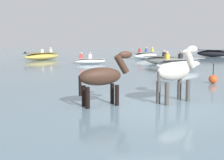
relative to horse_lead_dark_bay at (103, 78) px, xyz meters
The scene contains 11 objects.
ground_plane 1.80m from the horse_lead_dark_bay, ahead, with size 120.00×120.00×0.00m, color #756B56.
water_surface 9.98m from the horse_lead_dark_bay, 81.88° to the left, with size 90.00×90.00×0.29m, color slate.
horse_lead_dark_bay is the anchor object (origin of this frame).
horse_trailing_pinto 2.31m from the horse_lead_dark_bay, ahead, with size 1.73×1.30×2.03m.
boat_far_inshore 21.48m from the horse_lead_dark_bay, 74.90° to the left, with size 3.29×3.00×1.16m.
boat_near_port 20.62m from the horse_lead_dark_bay, 102.06° to the left, with size 3.51×3.58×1.16m.
boat_mid_channel 15.07m from the horse_lead_dark_bay, 68.25° to the left, with size 3.00×2.96×1.10m.
boat_far_offshore 27.31m from the horse_lead_dark_bay, 59.85° to the left, with size 3.59×2.85×0.87m.
boat_near_starboard 11.21m from the horse_lead_dark_bay, 60.99° to the left, with size 3.84×2.89×1.22m.
boat_distant_east 15.22m from the horse_lead_dark_bay, 90.00° to the left, with size 2.53×1.12×0.92m.
channel_buoy 6.60m from the horse_lead_dark_bay, 38.23° to the left, with size 0.38×0.38×0.88m.
Camera 1 is at (-1.99, -8.69, 2.25)m, focal length 49.09 mm.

